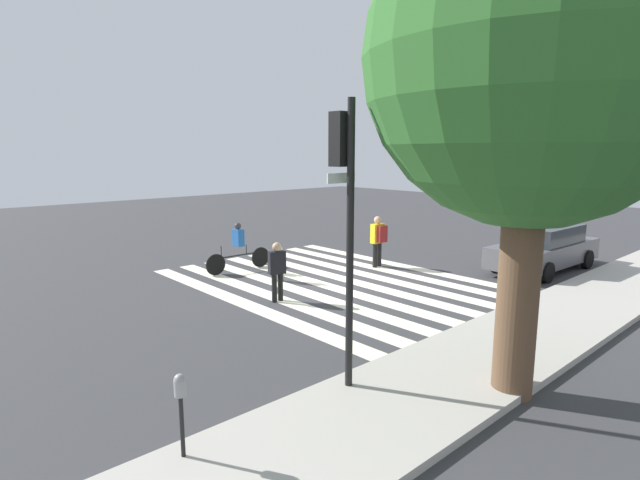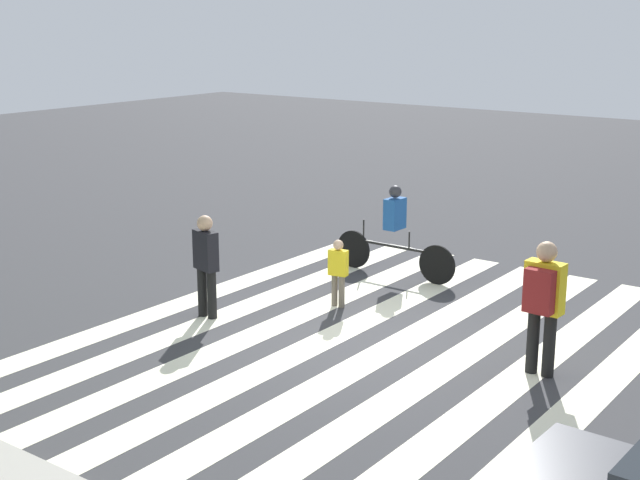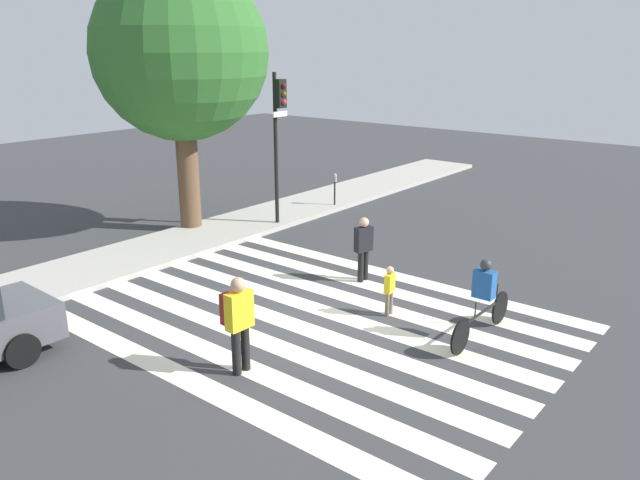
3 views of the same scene
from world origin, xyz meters
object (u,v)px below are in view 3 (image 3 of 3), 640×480
at_px(street_tree, 181,53).
at_px(pedestrian_adult_tall_backpack, 238,317).
at_px(pedestrian_adult_blue_shirt, 363,245).
at_px(cyclist_mid_street, 483,297).
at_px(parking_meter, 335,182).
at_px(traffic_light, 278,121).
at_px(pedestrian_child_with_backpack, 389,288).

height_order(street_tree, pedestrian_adult_tall_backpack, street_tree).
xyz_separation_m(pedestrian_adult_blue_shirt, cyclist_mid_street, (-1.13, -3.62, -0.04)).
relative_size(parking_meter, pedestrian_adult_tall_backpack, 0.71).
height_order(street_tree, pedestrian_adult_blue_shirt, street_tree).
xyz_separation_m(traffic_light, cyclist_mid_street, (-3.38, -8.39, -2.48)).
height_order(street_tree, pedestrian_child_with_backpack, street_tree).
relative_size(parking_meter, cyclist_mid_street, 0.51).
height_order(traffic_light, pedestrian_adult_tall_backpack, traffic_light).
relative_size(traffic_light, pedestrian_adult_tall_backpack, 2.68).
bearing_deg(pedestrian_child_with_backpack, traffic_light, 50.60).
height_order(parking_meter, pedestrian_child_with_backpack, parking_meter).
bearing_deg(pedestrian_adult_blue_shirt, pedestrian_adult_tall_backpack, 25.65).
bearing_deg(street_tree, cyclist_mid_street, -97.79).
xyz_separation_m(traffic_light, pedestrian_adult_tall_backpack, (-7.28, -5.63, -2.30)).
relative_size(pedestrian_child_with_backpack, cyclist_mid_street, 0.45).
relative_size(street_tree, pedestrian_adult_blue_shirt, 4.92).
bearing_deg(pedestrian_adult_tall_backpack, parking_meter, -147.96).
xyz_separation_m(traffic_light, pedestrian_adult_blue_shirt, (-2.25, -4.77, -2.44)).
relative_size(parking_meter, pedestrian_adult_blue_shirt, 0.78).
xyz_separation_m(pedestrian_child_with_backpack, cyclist_mid_street, (0.20, -2.01, 0.25)).
distance_m(traffic_light, pedestrian_adult_tall_backpack, 9.48).
height_order(traffic_light, pedestrian_child_with_backpack, traffic_light).
bearing_deg(pedestrian_child_with_backpack, parking_meter, 34.58).
distance_m(street_tree, pedestrian_child_with_backpack, 9.71).
bearing_deg(parking_meter, cyclist_mid_street, -126.81).
bearing_deg(street_tree, traffic_light, -45.16).
bearing_deg(parking_meter, pedestrian_adult_tall_backpack, -150.79).
bearing_deg(pedestrian_adult_tall_backpack, cyclist_mid_street, 147.56).
relative_size(street_tree, cyclist_mid_street, 3.23).
bearing_deg(traffic_light, parking_meter, 1.89).
bearing_deg(pedestrian_child_with_backpack, street_tree, 68.95).
xyz_separation_m(traffic_light, street_tree, (-1.96, 1.97, 1.97)).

